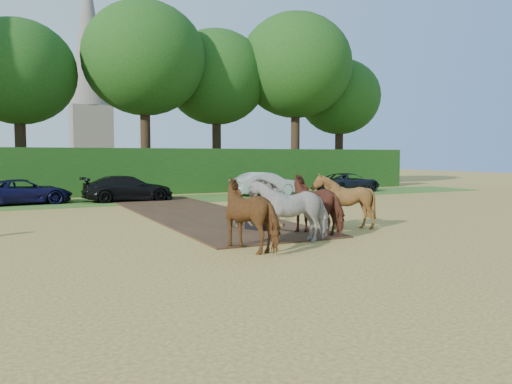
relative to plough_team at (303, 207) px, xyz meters
name	(u,v)px	position (x,y,z in m)	size (l,w,h in m)	color
ground	(222,240)	(-2.39, 0.75, -0.95)	(120.00, 120.00, 0.00)	gold
earth_strip	(193,212)	(-0.89, 7.75, -0.93)	(4.50, 17.00, 0.05)	#472D1C
grass_verge	(125,201)	(-2.39, 14.75, -0.94)	(50.00, 5.00, 0.03)	#38601E
hedgerow	(110,172)	(-2.39, 19.25, 0.55)	(46.00, 1.60, 3.00)	#14380F
plough_team	(303,207)	(0.00, 0.00, 0.00)	(6.38, 5.46, 1.92)	brown
parked_cars	(126,189)	(-2.33, 14.90, -0.26)	(36.13, 3.26, 1.47)	silver
treeline	(73,58)	(-4.08, 22.43, 8.02)	(48.70, 10.60, 14.21)	#382616
church	(90,70)	(1.61, 55.75, 12.78)	(5.20, 5.20, 27.00)	slate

